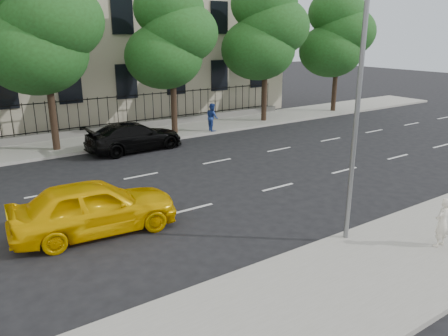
% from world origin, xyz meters
% --- Properties ---
extents(ground, '(120.00, 120.00, 0.00)m').
position_xyz_m(ground, '(0.00, 0.00, 0.00)').
color(ground, black).
rests_on(ground, ground).
extents(near_sidewalk, '(60.00, 4.00, 0.15)m').
position_xyz_m(near_sidewalk, '(0.00, -4.00, 0.07)').
color(near_sidewalk, gray).
rests_on(near_sidewalk, ground).
extents(far_sidewalk, '(60.00, 4.00, 0.15)m').
position_xyz_m(far_sidewalk, '(0.00, 14.00, 0.07)').
color(far_sidewalk, gray).
rests_on(far_sidewalk, ground).
extents(lane_markings, '(49.60, 4.62, 0.01)m').
position_xyz_m(lane_markings, '(0.00, 4.75, 0.01)').
color(lane_markings, silver).
rests_on(lane_markings, ground).
extents(iron_fence, '(30.00, 0.50, 2.20)m').
position_xyz_m(iron_fence, '(0.00, 15.70, 0.65)').
color(iron_fence, slate).
rests_on(iron_fence, far_sidewalk).
extents(street_light, '(0.25, 3.32, 8.05)m').
position_xyz_m(street_light, '(2.50, -1.77, 5.15)').
color(street_light, slate).
rests_on(street_light, near_sidewalk).
extents(tree_c, '(5.89, 5.50, 9.80)m').
position_xyz_m(tree_c, '(-1.96, 13.36, 6.41)').
color(tree_c, '#382619').
rests_on(tree_c, far_sidewalk).
extents(tree_d, '(5.34, 4.94, 8.84)m').
position_xyz_m(tree_d, '(5.04, 13.36, 5.84)').
color(tree_d, '#382619').
rests_on(tree_d, far_sidewalk).
extents(tree_e, '(5.71, 5.31, 9.46)m').
position_xyz_m(tree_e, '(12.04, 13.36, 6.20)').
color(tree_e, '#382619').
rests_on(tree_e, far_sidewalk).
extents(tree_f, '(5.52, 5.12, 9.01)m').
position_xyz_m(tree_f, '(19.04, 13.36, 5.88)').
color(tree_f, '#382619').
rests_on(tree_f, far_sidewalk).
extents(yellow_taxi, '(5.22, 2.49, 1.72)m').
position_xyz_m(yellow_taxi, '(-3.48, 2.57, 0.86)').
color(yellow_taxi, '#EFB702').
rests_on(yellow_taxi, ground).
extents(black_sedan, '(5.30, 2.40, 1.51)m').
position_xyz_m(black_sedan, '(1.54, 11.20, 0.75)').
color(black_sedan, black).
rests_on(black_sedan, ground).
extents(woman_near, '(0.54, 0.36, 1.46)m').
position_xyz_m(woman_near, '(4.28, -4.19, 0.88)').
color(woman_near, silver).
rests_on(woman_near, near_sidewalk).
extents(pedestrian_far, '(0.80, 0.94, 1.71)m').
position_xyz_m(pedestrian_far, '(7.21, 12.40, 1.01)').
color(pedestrian_far, navy).
rests_on(pedestrian_far, far_sidewalk).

